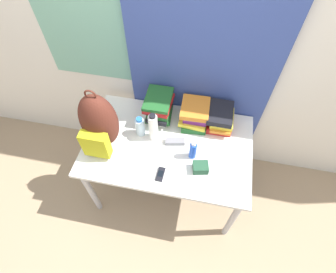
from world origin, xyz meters
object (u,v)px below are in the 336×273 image
(book_stack_right, at_px, (220,119))
(cell_phone, at_px, (161,174))
(book_stack_left, at_px, (159,107))
(sunglasses_case, at_px, (175,141))
(camera_pouch, at_px, (200,167))
(backpack, at_px, (99,124))
(book_stack_center, at_px, (195,115))
(sports_bottle, at_px, (153,127))
(sunscreen_bottle, at_px, (193,150))
(water_bottle, at_px, (140,127))

(book_stack_right, height_order, cell_phone, book_stack_right)
(book_stack_left, bearing_deg, sunglasses_case, -53.49)
(camera_pouch, bearing_deg, sunglasses_case, 138.67)
(backpack, distance_m, cell_phone, 0.57)
(book_stack_left, xyz_separation_m, cell_phone, (0.13, -0.53, -0.11))
(sunglasses_case, bearing_deg, cell_phone, -99.04)
(book_stack_center, xyz_separation_m, sunglasses_case, (-0.12, -0.23, -0.07))
(sports_bottle, xyz_separation_m, sunscreen_bottle, (0.32, -0.11, -0.05))
(sports_bottle, relative_size, sunglasses_case, 1.70)
(backpack, bearing_deg, cell_phone, -21.13)
(book_stack_left, bearing_deg, cell_phone, -76.32)
(book_stack_center, distance_m, water_bottle, 0.45)
(sports_bottle, distance_m, sunscreen_bottle, 0.34)
(sunscreen_bottle, distance_m, sunglasses_case, 0.19)
(camera_pouch, bearing_deg, book_stack_center, 103.82)
(sports_bottle, bearing_deg, book_stack_center, 36.57)
(book_stack_right, relative_size, water_bottle, 1.44)
(book_stack_center, bearing_deg, sunscreen_bottle, -84.31)
(camera_pouch, bearing_deg, book_stack_left, 132.60)
(cell_phone, xyz_separation_m, sunglasses_case, (0.05, 0.29, 0.01))
(sunglasses_case, bearing_deg, backpack, -168.81)
(sunscreen_bottle, bearing_deg, book_stack_left, 134.57)
(book_stack_right, bearing_deg, cell_phone, -124.57)
(book_stack_center, height_order, water_bottle, water_bottle)
(book_stack_center, bearing_deg, sports_bottle, -143.43)
(water_bottle, distance_m, sunglasses_case, 0.29)
(book_stack_left, relative_size, sports_bottle, 1.06)
(water_bottle, bearing_deg, book_stack_center, 26.36)
(sunscreen_bottle, height_order, sunglasses_case, sunscreen_bottle)
(camera_pouch, bearing_deg, sunscreen_bottle, 125.39)
(book_stack_left, xyz_separation_m, book_stack_center, (0.29, -0.00, -0.03))
(camera_pouch, bearing_deg, sports_bottle, 151.36)
(book_stack_center, bearing_deg, camera_pouch, -76.18)
(book_stack_left, xyz_separation_m, camera_pouch, (0.40, -0.43, -0.08))
(book_stack_left, distance_m, sunglasses_case, 0.31)
(sports_bottle, bearing_deg, book_stack_left, 90.67)
(sports_bottle, bearing_deg, book_stack_right, 23.87)
(backpack, bearing_deg, sunglasses_case, 11.19)
(cell_phone, bearing_deg, backpack, 158.87)
(backpack, bearing_deg, sunscreen_bottle, 1.09)
(sunglasses_case, bearing_deg, sports_bottle, 173.26)
(cell_phone, bearing_deg, sunglasses_case, 80.96)
(book_stack_center, relative_size, sunglasses_case, 1.71)
(water_bottle, bearing_deg, sports_bottle, -8.71)
(book_stack_center, relative_size, cell_phone, 2.45)
(book_stack_center, height_order, camera_pouch, book_stack_center)
(book_stack_left, distance_m, sunscreen_bottle, 0.46)
(water_bottle, distance_m, sunscreen_bottle, 0.45)
(book_stack_right, xyz_separation_m, sunglasses_case, (-0.32, -0.24, -0.07))
(sunglasses_case, bearing_deg, book_stack_center, 63.68)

